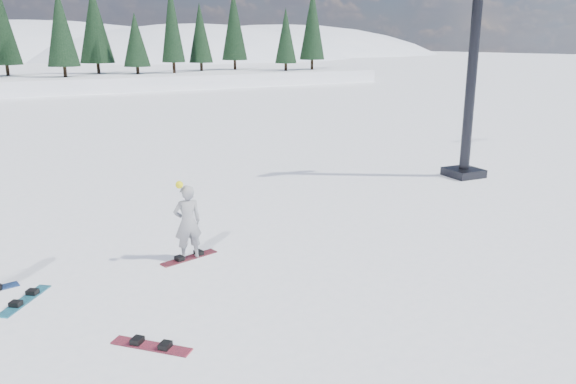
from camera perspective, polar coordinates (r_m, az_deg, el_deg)
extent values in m
plane|color=white|center=(12.67, -15.72, -9.86)|extent=(420.00, 420.00, 0.00)
ellipsoid|color=white|center=(213.38, -24.21, 8.47)|extent=(182.00, 140.00, 53.20)
ellipsoid|color=white|center=(227.06, -0.31, 10.30)|extent=(156.00, 120.00, 50.40)
ellipsoid|color=white|center=(173.87, -9.00, 9.13)|extent=(117.00, 90.00, 45.00)
cone|color=black|center=(66.42, -26.77, 13.58)|extent=(3.20, 3.20, 7.50)
cone|color=black|center=(66.89, -22.86, 14.00)|extent=(3.20, 3.20, 7.50)
cone|color=black|center=(67.66, -19.01, 14.35)|extent=(3.20, 3.20, 7.50)
cone|color=black|center=(68.71, -15.25, 14.63)|extent=(3.20, 3.20, 7.50)
cone|color=black|center=(70.03, -11.60, 14.84)|extent=(3.20, 3.20, 7.50)
cone|color=black|center=(71.61, -8.10, 14.99)|extent=(3.20, 3.20, 7.50)
cone|color=black|center=(73.43, -4.76, 15.09)|extent=(3.20, 3.20, 7.50)
cone|color=black|center=(75.46, -1.59, 15.13)|extent=(3.20, 3.20, 7.50)
cone|color=black|center=(77.70, 1.41, 15.13)|extent=(3.20, 3.20, 7.50)
cylinder|color=black|center=(22.87, 18.21, 11.90)|extent=(0.38, 0.38, 8.47)
cube|color=black|center=(23.40, 17.40, 1.91)|extent=(1.38, 1.38, 0.32)
imported|color=#9B9BA0|center=(13.93, -10.17, -3.06)|extent=(0.71, 0.48, 1.88)
sphere|color=yellow|center=(13.48, -10.98, 0.73)|extent=(0.18, 0.18, 0.18)
cube|color=maroon|center=(14.24, -9.99, -6.60)|extent=(1.53, 0.60, 0.03)
cube|color=teal|center=(13.06, -25.19, -9.94)|extent=(1.17, 1.33, 0.03)
cube|color=#A02335|center=(10.55, -13.71, -14.97)|extent=(1.22, 1.30, 0.03)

